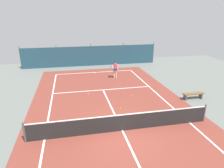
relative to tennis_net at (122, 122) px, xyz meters
The scene contains 10 objects.
ground_plane 0.51m from the tennis_net, ahead, with size 36.00×36.00×0.00m, color slate.
court_surface 0.51m from the tennis_net, ahead, with size 11.02×26.60×0.01m.
tennis_net is the anchor object (origin of this frame).
back_fence 15.53m from the tennis_net, 90.00° to the left, with size 16.30×0.98×2.70m.
tennis_player 9.65m from the tennis_net, 79.57° to the left, with size 0.78×0.71×1.64m.
tennis_ball_near_player 2.73m from the tennis_net, 78.36° to the left, with size 0.07×0.07×0.07m, color #CCDB33.
tennis_ball_midcourt 5.86m from the tennis_net, 103.03° to the left, with size 0.07×0.07×0.07m, color #CCDB33.
tennis_ball_by_sideline 5.06m from the tennis_net, 66.82° to the left, with size 0.07×0.07×0.07m, color #CCDB33.
parked_car 18.36m from the tennis_net, 96.13° to the left, with size 2.40×4.39×1.68m.
courtside_bench 7.04m from the tennis_net, 26.30° to the left, with size 1.60×0.40×0.49m.
Camera 1 is at (-2.55, -9.28, 6.09)m, focal length 32.27 mm.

